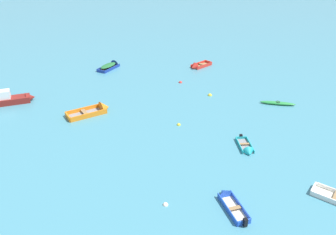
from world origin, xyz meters
name	(u,v)px	position (x,y,z in m)	size (l,w,h in m)	color
rowboat_turquoise_far_right	(247,150)	(6.49, 16.19, 0.14)	(1.12, 2.93, 0.93)	gray
rowboat_deep_blue_back_row_center	(111,65)	(-7.41, 37.97, 0.30)	(3.17, 4.07, 1.32)	#99754C
rowboat_blue_cluster_outer	(229,201)	(3.66, 9.96, 0.18)	(1.78, 3.49, 0.92)	beige
motor_launch_maroon_near_camera	(11,99)	(-17.10, 26.60, 0.52)	(5.22, 2.76, 1.80)	maroon
rowboat_red_center	(197,66)	(4.72, 37.37, 0.20)	(3.52, 3.29, 1.19)	#99754C
rowboat_orange_far_back	(97,110)	(-7.33, 24.03, 0.24)	(4.63, 3.53, 1.50)	gray
kayak_green_midfield_left	(278,103)	(12.12, 25.09, 0.17)	(3.80, 1.47, 0.36)	#288C3D
mooring_buoy_between_boats_right	(210,95)	(5.08, 27.79, 0.00)	(0.48, 0.48, 0.48)	yellow
mooring_buoy_trailing	(179,125)	(0.99, 20.92, 0.00)	(0.38, 0.38, 0.38)	yellow
mooring_buoy_between_boats_left	(165,205)	(-0.66, 9.89, 0.00)	(0.37, 0.37, 0.37)	silver
mooring_buoy_near_foreground	(180,83)	(1.95, 31.88, 0.00)	(0.44, 0.44, 0.44)	red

